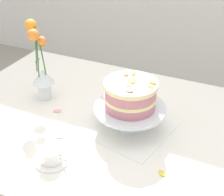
# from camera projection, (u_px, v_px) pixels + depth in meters

# --- Properties ---
(dining_table) EXTENTS (1.40, 1.00, 0.74)m
(dining_table) POSITION_uv_depth(u_px,v_px,m) (98.00, 139.00, 1.40)
(dining_table) COLOR white
(dining_table) RESTS_ON ground
(linen_napkin) EXTENTS (0.38, 0.38, 0.00)m
(linen_napkin) POSITION_uv_depth(u_px,v_px,m) (130.00, 126.00, 1.33)
(linen_napkin) COLOR white
(linen_napkin) RESTS_ON dining_table
(cake_stand) EXTENTS (0.29, 0.29, 0.10)m
(cake_stand) POSITION_uv_depth(u_px,v_px,m) (130.00, 110.00, 1.29)
(cake_stand) COLOR silver
(cake_stand) RESTS_ON linen_napkin
(layer_cake) EXTENTS (0.21, 0.21, 0.12)m
(layer_cake) POSITION_uv_depth(u_px,v_px,m) (131.00, 94.00, 1.25)
(layer_cake) COLOR #CC7A84
(layer_cake) RESTS_ON cake_stand
(flower_vase) EXTENTS (0.11, 0.11, 0.37)m
(flower_vase) POSITION_uv_depth(u_px,v_px,m) (41.00, 68.00, 1.44)
(flower_vase) COLOR silver
(flower_vase) RESTS_ON dining_table
(teacup) EXTENTS (0.13, 0.12, 0.06)m
(teacup) POSITION_uv_depth(u_px,v_px,m) (52.00, 156.00, 1.14)
(teacup) COLOR white
(teacup) RESTS_ON dining_table
(loose_petal_0) EXTENTS (0.04, 0.04, 0.00)m
(loose_petal_0) POSITION_uv_depth(u_px,v_px,m) (57.00, 111.00, 1.43)
(loose_petal_0) COLOR pink
(loose_petal_0) RESTS_ON dining_table
(loose_petal_1) EXTENTS (0.04, 0.04, 0.01)m
(loose_petal_1) POSITION_uv_depth(u_px,v_px,m) (162.00, 173.00, 1.10)
(loose_petal_1) COLOR yellow
(loose_petal_1) RESTS_ON dining_table
(loose_petal_2) EXTENTS (0.04, 0.04, 0.01)m
(loose_petal_2) POSITION_uv_depth(u_px,v_px,m) (60.00, 136.00, 1.27)
(loose_petal_2) COLOR pink
(loose_petal_2) RESTS_ON dining_table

